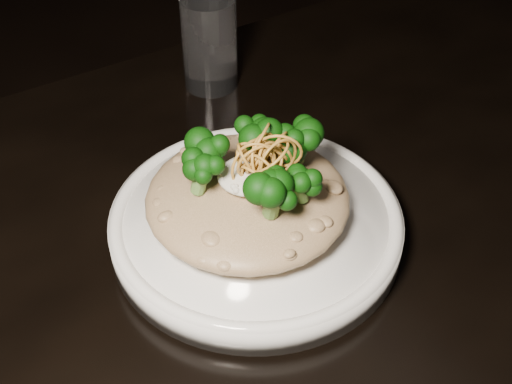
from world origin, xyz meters
TOP-DOWN VIEW (x-y plane):
  - table at (0.00, 0.00)m, footprint 1.10×0.80m
  - plate at (-0.01, 0.06)m, footprint 0.26×0.26m
  - risotto at (-0.02, 0.06)m, footprint 0.18×0.18m
  - broccoli at (-0.02, 0.05)m, footprint 0.12×0.12m
  - cheese at (-0.02, 0.06)m, footprint 0.05×0.05m
  - shallots at (-0.01, 0.05)m, footprint 0.05×0.05m
  - drinking_glass at (0.07, 0.30)m, footprint 0.08×0.08m

SIDE VIEW (x-z plane):
  - table at x=0.00m, z-range 0.29..1.04m
  - plate at x=-0.01m, z-range 0.75..0.78m
  - risotto at x=-0.02m, z-range 0.78..0.82m
  - drinking_glass at x=0.07m, z-range 0.75..0.86m
  - cheese at x=-0.02m, z-range 0.82..0.83m
  - broccoli at x=-0.02m, z-range 0.82..0.86m
  - shallots at x=-0.01m, z-range 0.83..0.86m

